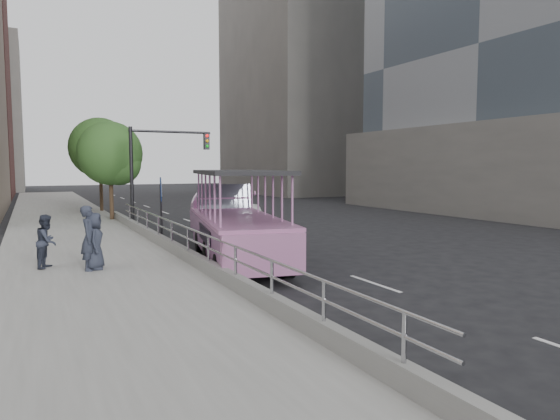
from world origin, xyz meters
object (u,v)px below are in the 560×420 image
Objects in this scene: car at (247,219)px; pedestrian_near at (89,238)px; pedestrian_mid at (47,241)px; parking_sign at (161,204)px; duck_boat at (233,226)px; pedestrian_far at (94,241)px; traffic_signal at (155,161)px; street_tree_near at (112,156)px; street_tree_far at (102,150)px.

pedestrian_near is (-7.56, -6.46, 0.44)m from car.
pedestrian_mid is 5.54m from parking_sign.
duck_boat is at bearing -62.03° from pedestrian_mid.
pedestrian_far reaches higher than car.
traffic_signal is (5.35, 9.65, 2.42)m from pedestrian_mid.
parking_sign is at bearing -135.11° from car.
pedestrian_near is at bearing -163.21° from duck_boat.
duck_boat is 12.97m from street_tree_near.
parking_sign is at bearing -101.06° from traffic_signal.
car is at bearing 23.85° from parking_sign.
pedestrian_far is 20.36m from street_tree_far.
duck_boat is at bearing -86.10° from traffic_signal.
traffic_signal is at bearing 149.75° from car.
street_tree_near is at bearing -91.91° from street_tree_far.
pedestrian_far is (-7.43, -6.40, 0.33)m from car.
street_tree_near is at bearing 100.05° from duck_boat.
parking_sign is at bearing -26.84° from pedestrian_mid.
pedestrian_near is at bearing -98.23° from street_tree_far.
pedestrian_far is (-4.77, -1.41, -0.04)m from duck_boat.
pedestrian_far is 11.53m from traffic_signal.
car is 9.81m from pedestrian_far.
traffic_signal is 0.81× the size of street_tree_far.
street_tree_near is 0.89× the size of street_tree_far.
pedestrian_mid is at bearing -106.03° from street_tree_near.
pedestrian_near reaches higher than car.
street_tree_near reaches higher than parking_sign.
duck_boat is 5.66m from car.
street_tree_near is at bearing -0.27° from pedestrian_far.
street_tree_near is at bearing 6.47° from pedestrian_mid.
parking_sign is at bearing -15.00° from pedestrian_near.
pedestrian_mid is at bearing 69.28° from pedestrian_near.
parking_sign reaches higher than car.
pedestrian_near is 1.13× the size of pedestrian_far.
pedestrian_far is at bearing -100.38° from street_tree_near.
street_tree_far is at bearing 96.22° from duck_boat.
street_tree_far is at bearing 2.25° from pedestrian_far.
pedestrian_near is at bearing -100.88° from street_tree_near.
car is at bearing -34.74° from pedestrian_mid.
street_tree_near reaches higher than pedestrian_near.
pedestrian_far is 0.31× the size of traffic_signal.
duck_boat is at bearing -59.06° from parking_sign.
parking_sign is at bearing -23.70° from pedestrian_far.
duck_boat is 1.68× the size of street_tree_near.
parking_sign is (4.17, 3.58, 0.69)m from pedestrian_mid.
pedestrian_far is at bearing -118.22° from car.
street_tree_far reaches higher than pedestrian_far.
pedestrian_far reaches higher than pedestrian_mid.
parking_sign is 0.49× the size of street_tree_near.
street_tree_far is (3.96, 19.07, 3.23)m from pedestrian_mid.
street_tree_near is at bearing 144.00° from car.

